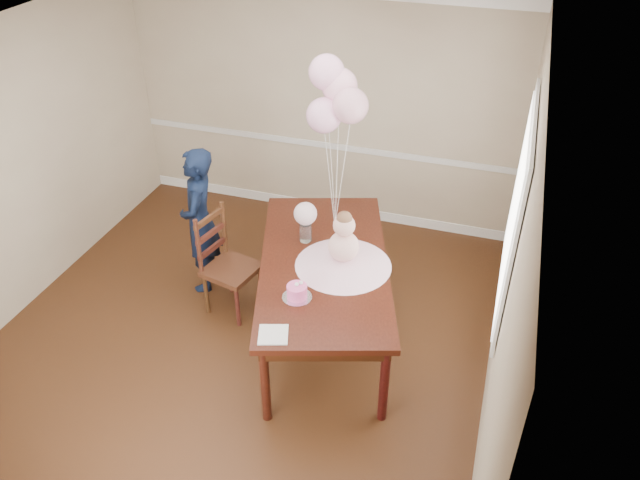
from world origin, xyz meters
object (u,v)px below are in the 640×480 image
at_px(birthday_cake, 297,291).
at_px(dining_chair_seat, 232,270).
at_px(dining_table_top, 324,264).
at_px(woman, 200,221).

bearing_deg(birthday_cake, dining_chair_seat, 145.31).
height_order(dining_table_top, dining_chair_seat, dining_table_top).
height_order(dining_chair_seat, woman, woman).
relative_size(dining_table_top, dining_chair_seat, 4.81).
xyz_separation_m(dining_chair_seat, woman, (-0.45, 0.29, 0.30)).
bearing_deg(dining_table_top, woman, 147.54).
distance_m(birthday_cake, woman, 1.63).
height_order(birthday_cake, woman, woman).
bearing_deg(dining_chair_seat, woman, 160.05).
bearing_deg(dining_table_top, birthday_cake, -113.96).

